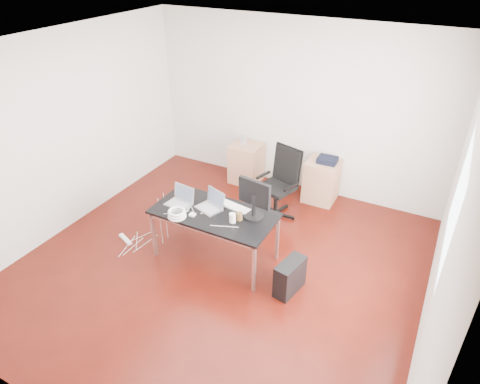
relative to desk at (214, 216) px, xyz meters
The scene contains 18 objects.
room_shell 0.76m from the desk, 32.56° to the right, with size 5.00×5.00×5.00m.
desk is the anchor object (origin of this frame).
office_chair 1.44m from the desk, 76.65° to the left, with size 0.59×0.61×1.08m.
filing_cabinet_left 2.22m from the desk, 106.06° to the left, with size 0.50×0.50×0.70m, color #B07758.
filing_cabinet_right 2.27m from the desk, 69.87° to the left, with size 0.50×0.50×0.70m, color #B07758.
pc_tower 1.23m from the desk, ahead, with size 0.20×0.45×0.44m, color black.
wastebasket 2.20m from the desk, 86.03° to the left, with size 0.24×0.24×0.28m, color black.
power_strip 1.53m from the desk, 167.73° to the right, with size 0.30×0.06×0.04m, color white.
laptop_left 0.51m from the desk, behind, with size 0.36×0.29×0.23m.
laptop_right 0.16m from the desk, 139.58° to the left, with size 0.40×0.35×0.23m.
monitor 0.62m from the desk, 18.49° to the left, with size 0.45×0.26×0.51m.
keyboard 0.29m from the desk, 50.40° to the left, with size 0.44×0.14×0.02m, color white.
cup_white 0.34m from the desk, 14.49° to the right, with size 0.08×0.08×0.12m, color white.
cup_brown 0.38m from the desk, ahead, with size 0.08×0.08×0.10m, color brown.
cable_coil 0.49m from the desk, 137.63° to the right, with size 0.24×0.24×0.11m.
power_adapter 0.29m from the desk, 136.21° to the right, with size 0.07×0.07×0.03m, color white.
speaker 2.19m from the desk, 107.63° to the left, with size 0.09×0.08×0.18m, color #9E9E9E.
navy_garment 2.26m from the desk, 68.43° to the left, with size 0.30×0.24×0.09m, color black.
Camera 1 is at (2.28, -3.78, 3.77)m, focal length 32.00 mm.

